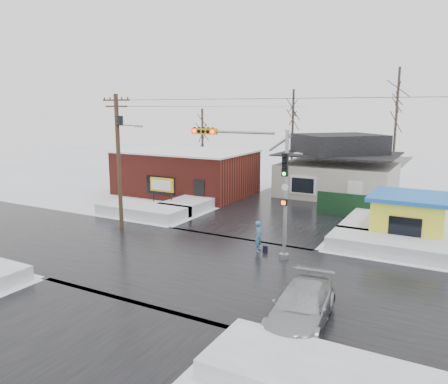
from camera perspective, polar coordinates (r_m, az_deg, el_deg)
The scene contains 21 objects.
ground at distance 23.50m, azimuth -4.14°, elevation -9.30°, with size 120.00×120.00×0.00m, color white.
road_ns at distance 23.49m, azimuth -4.14°, elevation -9.28°, with size 10.00×120.00×0.02m, color black.
road_ew at distance 23.49m, azimuth -4.14°, elevation -9.28°, with size 120.00×10.00×0.02m, color black.
snowbank_nw at distance 33.92m, azimuth -10.56°, elevation -2.38°, with size 7.00×3.00×0.80m, color white.
snowbank_ne at distance 26.80m, azimuth 21.09°, elevation -6.55°, with size 7.00×3.00×0.80m, color white.
snowbank_se at distance 14.20m, azimuth 12.64°, elevation -22.58°, with size 7.00×3.00×0.70m, color white.
snowbank_nside_w at distance 36.75m, azimuth -3.22°, elevation -1.17°, with size 3.00×8.00×0.80m, color white.
snowbank_nside_e at distance 31.85m, azimuth 18.77°, elevation -3.66°, with size 3.00×8.00×0.80m, color white.
traffic_signal at distance 23.76m, azimuth 4.55°, elevation 2.25°, with size 6.05×0.68×7.00m.
utility_pole at distance 29.83m, azimuth -13.53°, elevation 4.87°, with size 3.15×0.44×9.00m.
brick_building at distance 41.89m, azimuth -5.01°, elevation 2.64°, with size 12.20×8.20×4.12m.
marquee_sign at distance 35.53m, azimuth -8.12°, elevation 0.81°, with size 2.20×0.21×2.55m.
house at distance 42.06m, azimuth 14.67°, elevation 3.10°, with size 10.40×8.40×5.76m.
kiosk at distance 29.36m, azimuth 23.00°, elevation -3.04°, with size 4.60×4.60×2.88m.
fence at distance 33.73m, azimuth 18.58°, elevation -1.97°, with size 8.00×0.12×1.80m, color black.
tree_far_left at distance 47.28m, azimuth 9.02°, elevation 10.65°, with size 3.00×3.00×10.00m.
tree_far_mid at distance 46.89m, azimuth 21.78°, elevation 11.96°, with size 3.00×3.00×12.00m.
tree_far_west at distance 49.84m, azimuth -2.85°, elevation 8.95°, with size 3.00×3.00×8.00m.
pedestrian at distance 25.10m, azimuth 4.57°, elevation -5.83°, with size 0.65×0.42×1.77m, color teal.
car at distance 17.32m, azimuth 10.06°, elevation -14.51°, with size 2.05×5.05×1.47m, color #A0A3A7.
shopping_bag at distance 25.23m, azimuth 5.41°, elevation -7.45°, with size 0.28×0.12×0.35m, color black.
Camera 1 is at (12.01, -18.48, 8.15)m, focal length 35.00 mm.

